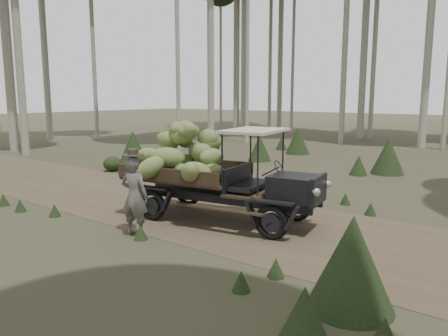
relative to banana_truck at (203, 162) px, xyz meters
The scene contains 5 objects.
ground 1.37m from the banana_truck, 124.36° to the left, with size 120.00×120.00×0.00m, color #473D2B.
dirt_track 1.37m from the banana_truck, 124.36° to the left, with size 70.00×4.00×0.01m, color brown.
banana_truck is the anchor object (origin of this frame).
farmer 1.78m from the banana_truck, 100.91° to the right, with size 0.65×0.51×1.70m.
undergrowth 1.46m from the banana_truck, 67.01° to the left, with size 21.37×23.67×1.32m.
Camera 1 is at (6.35, -7.55, 2.71)m, focal length 35.00 mm.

